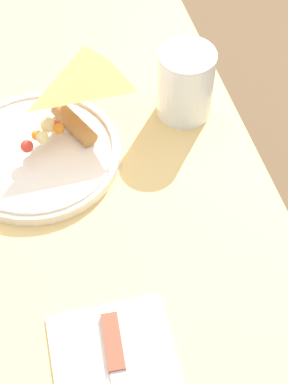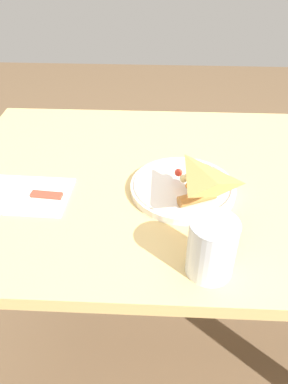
{
  "view_description": "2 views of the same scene",
  "coord_description": "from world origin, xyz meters",
  "px_view_note": "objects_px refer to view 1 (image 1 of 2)",
  "views": [
    {
      "loc": [
        0.63,
        0.06,
        1.38
      ],
      "look_at": [
        0.2,
        0.17,
        0.79
      ],
      "focal_mm": 55.0,
      "sensor_mm": 36.0,
      "label": 1
    },
    {
      "loc": [
        0.12,
        0.73,
        1.25
      ],
      "look_at": [
        0.15,
        0.11,
        0.78
      ],
      "focal_mm": 35.0,
      "sensor_mm": 36.0,
      "label": 2
    }
  ],
  "objects_px": {
    "plate_pizza": "(38,151)",
    "milk_glass": "(185,86)",
    "dining_table": "(10,176)",
    "butter_knife": "(119,383)"
  },
  "relations": [
    {
      "from": "plate_pizza",
      "to": "milk_glass",
      "type": "bearing_deg",
      "value": 99.2
    },
    {
      "from": "milk_glass",
      "to": "plate_pizza",
      "type": "bearing_deg",
      "value": -80.8
    },
    {
      "from": "plate_pizza",
      "to": "milk_glass",
      "type": "relative_size",
      "value": 2.14
    },
    {
      "from": "butter_knife",
      "to": "milk_glass",
      "type": "bearing_deg",
      "value": 158.2
    },
    {
      "from": "dining_table",
      "to": "plate_pizza",
      "type": "relative_size",
      "value": 5.21
    },
    {
      "from": "dining_table",
      "to": "butter_knife",
      "type": "height_order",
      "value": "butter_knife"
    },
    {
      "from": "milk_glass",
      "to": "butter_knife",
      "type": "xyz_separation_m",
      "value": [
        0.38,
        -0.19,
        -0.04
      ]
    },
    {
      "from": "dining_table",
      "to": "milk_glass",
      "type": "xyz_separation_m",
      "value": [
        0.03,
        0.28,
        0.16
      ]
    },
    {
      "from": "plate_pizza",
      "to": "milk_glass",
      "type": "height_order",
      "value": "milk_glass"
    },
    {
      "from": "dining_table",
      "to": "plate_pizza",
      "type": "xyz_separation_m",
      "value": [
        0.07,
        0.05,
        0.12
      ]
    }
  ]
}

